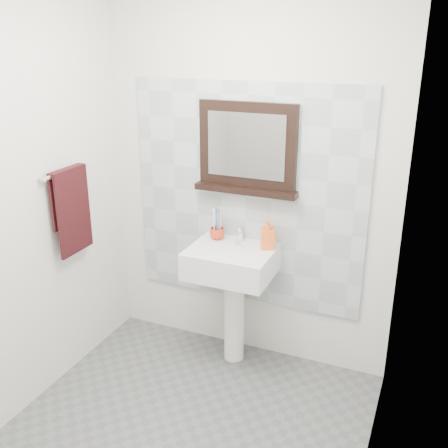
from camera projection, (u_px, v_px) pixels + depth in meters
The scene contains 12 objects.
floor at pixel (175, 445), 2.94m from camera, with size 2.00×2.20×0.01m, color #5C5F61.
back_wall at pixel (247, 182), 3.46m from camera, with size 2.00×0.01×2.50m, color silver.
left_wall at pixel (7, 212), 2.88m from camera, with size 0.01×2.20×2.50m, color silver.
right_wall at pixel (381, 275), 2.14m from camera, with size 0.01×2.20×2.50m, color silver.
splashback at pixel (247, 197), 3.48m from camera, with size 1.60×0.02×1.50m, color #B3BDC2.
pedestal_sink at pixel (232, 274), 3.47m from camera, with size 0.55×0.44×0.96m.
toothbrush_cup at pixel (217, 233), 3.54m from camera, with size 0.10×0.10×0.08m, color red.
toothbrushes at pixel (218, 222), 3.52m from camera, with size 0.05×0.04×0.21m.
soap_dispenser at pixel (268, 234), 3.38m from camera, with size 0.09×0.09×0.20m, color #F9411D.
framed_mirror at pixel (247, 150), 3.34m from camera, with size 0.69×0.11×0.59m.
towel_bar at pixel (66, 172), 3.21m from camera, with size 0.07×0.40×0.03m.
hand_towel at pixel (71, 204), 3.28m from camera, with size 0.06×0.30×0.55m.
Camera 1 is at (1.17, -2.03, 2.18)m, focal length 42.00 mm.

